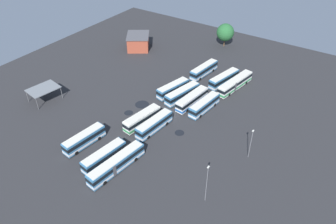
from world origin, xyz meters
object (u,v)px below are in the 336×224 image
object	(u,v)px
bus_row2_slot2	(182,94)
bus_row0_slot1	(104,156)
bus_row1_slot2	(142,119)
bus_row3_slot0	(235,84)
bus_row0_slot3	(84,139)
bus_row2_slot0	(204,105)
bus_row1_slot1	(154,124)
bus_row2_slot1	(192,99)
lamp_post_mid_lot	(251,143)
depot_building	(138,42)
tree_northwest	(225,32)
bus_row2_slot3	(173,89)
bus_row3_slot1	(224,79)
maintenance_shelter	(43,89)
lamp_post_far_corner	(207,183)
bus_row3_slot3	(204,70)
bus_row0_slot0	(116,164)

from	to	relation	value
bus_row2_slot2	bus_row0_slot1	bearing A→B (deg)	178.20
bus_row1_slot2	bus_row2_slot2	bearing A→B (deg)	-8.73
bus_row1_slot2	bus_row3_slot0	bearing A→B (deg)	-23.35
bus_row0_slot3	bus_row2_slot0	distance (m)	33.17
bus_row1_slot1	bus_row2_slot1	xyz separation A→B (m)	(15.09, -2.19, 0.00)
bus_row0_slot3	bus_row1_slot1	world-z (taller)	same
bus_row0_slot3	lamp_post_mid_lot	world-z (taller)	lamp_post_mid_lot
bus_row1_slot2	depot_building	bearing A→B (deg)	39.32
bus_row1_slot2	tree_northwest	bearing A→B (deg)	3.51
bus_row2_slot2	bus_row2_slot3	world-z (taller)	same
bus_row3_slot0	bus_row3_slot1	size ratio (longest dim) A/B	1.24
bus_row0_slot1	maintenance_shelter	distance (m)	32.92
bus_row0_slot3	bus_row3_slot0	world-z (taller)	same
bus_row1_slot1	bus_row2_slot3	size ratio (longest dim) A/B	1.03
lamp_post_mid_lot	lamp_post_far_corner	world-z (taller)	lamp_post_far_corner
bus_row0_slot3	bus_row3_slot3	world-z (taller)	same
bus_row3_slot1	lamp_post_mid_lot	size ratio (longest dim) A/B	1.53
bus_row0_slot0	bus_row2_slot2	distance (m)	32.01
depot_building	lamp_post_far_corner	bearing A→B (deg)	-131.39
bus_row2_slot2	bus_row1_slot2	bearing A→B (deg)	171.27
bus_row1_slot1	maintenance_shelter	size ratio (longest dim) A/B	1.27
bus_row2_slot1	bus_row2_slot3	distance (m)	7.68
bus_row2_slot3	bus_row3_slot0	size ratio (longest dim) A/B	0.75
bus_row0_slot3	depot_building	distance (m)	54.56
bus_row1_slot2	depot_building	world-z (taller)	depot_building
bus_row0_slot1	bus_row3_slot1	bearing A→B (deg)	-8.98
bus_row1_slot1	bus_row2_slot1	distance (m)	15.25
bus_row0_slot3	lamp_post_far_corner	bearing A→B (deg)	-87.14
bus_row0_slot0	bus_row2_slot0	xyz separation A→B (m)	(30.46, -5.15, -0.00)
bus_row2_slot0	maintenance_shelter	world-z (taller)	maintenance_shelter
lamp_post_far_corner	bus_row3_slot3	bearing A→B (deg)	29.14
bus_row0_slot1	bus_row2_slot2	world-z (taller)	same
bus_row3_slot1	bus_row2_slot1	bearing A→B (deg)	170.70
bus_row2_slot3	lamp_post_far_corner	size ratio (longest dim) A/B	1.18
lamp_post_far_corner	lamp_post_mid_lot	bearing A→B (deg)	-8.06
lamp_post_mid_lot	bus_row1_slot2	bearing A→B (deg)	98.06
bus_row2_slot3	maintenance_shelter	world-z (taller)	maintenance_shelter
bus_row1_slot1	tree_northwest	xyz separation A→B (m)	(55.32, 7.39, 3.64)
bus_row1_slot2	bus_row3_slot1	distance (m)	31.34
bus_row2_slot2	lamp_post_mid_lot	bearing A→B (deg)	-115.10
bus_row3_slot1	bus_row3_slot3	size ratio (longest dim) A/B	1.00
bus_row1_slot2	maintenance_shelter	world-z (taller)	maintenance_shelter
bus_row3_slot1	depot_building	size ratio (longest dim) A/B	0.98
bus_row1_slot1	bus_row2_slot3	distance (m)	17.59
bus_row2_slot0	bus_row2_slot2	bearing A→B (deg)	79.92
lamp_post_mid_lot	bus_row2_slot3	bearing A→B (deg)	66.47
bus_row2_slot2	tree_northwest	distance (m)	39.93
bus_row0_slot0	bus_row3_slot3	size ratio (longest dim) A/B	1.24
bus_row3_slot3	bus_row2_slot1	bearing A→B (deg)	-162.16
bus_row0_slot3	bus_row3_slot1	size ratio (longest dim) A/B	0.93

